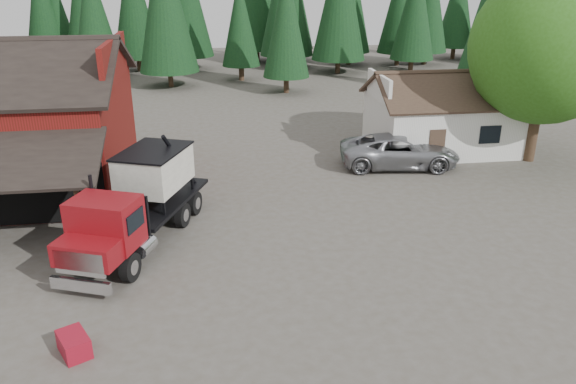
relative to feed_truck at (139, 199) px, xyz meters
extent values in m
plane|color=#4B463B|center=(3.48, -2.74, -1.81)|extent=(120.00, 120.00, 0.00)
cube|color=maroon|center=(-1.52, 7.26, 4.19)|extent=(0.25, 7.00, 2.00)
cylinder|color=#382619|center=(-2.12, -0.64, -0.41)|extent=(0.20, 0.20, 2.80)
cube|color=silver|center=(16.48, 10.26, -0.31)|extent=(8.00, 6.00, 3.00)
cube|color=#38281E|center=(16.48, 8.76, 1.94)|extent=(8.60, 3.42, 1.80)
cube|color=#38281E|center=(16.48, 11.76, 1.94)|extent=(8.60, 3.42, 1.80)
cube|color=silver|center=(12.48, 10.26, 1.94)|extent=(0.20, 4.20, 1.50)
cube|color=silver|center=(20.48, 10.26, 1.94)|extent=(0.20, 4.20, 1.50)
cube|color=#38281E|center=(14.98, 7.24, -0.81)|extent=(0.90, 0.06, 2.00)
cube|color=black|center=(17.98, 7.24, -0.21)|extent=(1.20, 0.06, 1.00)
cylinder|color=#382619|center=(20.48, 7.26, -0.21)|extent=(0.60, 0.60, 3.20)
sphere|color=#285A14|center=(20.48, 7.26, 4.39)|extent=(8.00, 8.00, 8.00)
sphere|color=#285A14|center=(19.28, 8.06, 3.19)|extent=(4.40, 4.40, 4.40)
sphere|color=#285A14|center=(21.48, 6.46, 3.49)|extent=(4.80, 4.80, 4.80)
cylinder|color=#382619|center=(9.48, 27.26, -1.01)|extent=(0.44, 0.44, 1.60)
cone|color=black|center=(9.48, 27.26, 4.09)|extent=(3.96, 3.96, 9.00)
cylinder|color=#382619|center=(25.48, 23.26, -1.01)|extent=(0.44, 0.44, 1.60)
cone|color=black|center=(25.48, 23.26, 5.09)|extent=(4.84, 4.84, 11.00)
cylinder|color=#382619|center=(-0.52, 31.26, -1.01)|extent=(0.44, 0.44, 1.60)
cone|color=black|center=(-0.52, 31.26, 5.59)|extent=(5.28, 5.28, 12.00)
cylinder|color=black|center=(-1.95, -2.28, -1.29)|extent=(0.68, 1.08, 1.03)
cylinder|color=black|center=(-0.12, -3.00, -1.29)|extent=(0.68, 1.08, 1.03)
cylinder|color=black|center=(-0.32, 1.91, -1.29)|extent=(0.68, 1.08, 1.03)
cylinder|color=black|center=(1.51, 1.19, -1.29)|extent=(0.68, 1.08, 1.03)
cylinder|color=black|center=(0.16, 3.13, -1.29)|extent=(0.68, 1.08, 1.03)
cylinder|color=black|center=(1.99, 2.41, -1.29)|extent=(0.68, 1.08, 1.03)
cube|color=black|center=(0.05, 0.15, -0.92)|extent=(3.89, 7.89, 0.37)
cube|color=silver|center=(-1.57, -4.00, -1.29)|extent=(2.07, 0.94, 0.42)
cube|color=silver|center=(-1.53, -3.91, -0.54)|extent=(1.69, 0.73, 0.84)
cube|color=maroon|center=(-1.33, -3.38, -0.40)|extent=(2.41, 1.90, 0.80)
cube|color=maroon|center=(-0.88, -2.25, 0.11)|extent=(2.67, 2.30, 1.73)
cube|color=black|center=(-1.16, -2.95, 0.39)|extent=(1.86, 0.78, 0.84)
cylinder|color=black|center=(-1.45, -1.12, 0.63)|extent=(0.17, 0.17, 1.69)
cube|color=black|center=(-0.54, -1.38, 0.07)|extent=(2.18, 0.94, 1.50)
cube|color=black|center=(0.53, 1.38, -0.66)|extent=(4.20, 5.93, 0.15)
cube|color=beige|center=(0.53, 1.38, 0.72)|extent=(3.13, 3.67, 1.50)
cone|color=beige|center=(0.53, 1.38, -0.21)|extent=(2.67, 2.67, 0.66)
cube|color=black|center=(0.53, 1.38, 1.49)|extent=(3.25, 3.79, 0.07)
cylinder|color=black|center=(1.53, 2.39, 0.63)|extent=(1.36, 1.77, 2.86)
cube|color=maroon|center=(0.82, 3.68, -0.40)|extent=(0.80, 0.90, 0.42)
cylinder|color=silver|center=(0.34, -2.07, -1.01)|extent=(0.83, 1.06, 0.52)
imported|color=#97989E|center=(12.90, 7.26, -0.93)|extent=(6.67, 3.71, 1.77)
cube|color=maroon|center=(-1.23, -6.85, -1.51)|extent=(1.14, 1.30, 0.60)
camera|label=1|loc=(2.91, -20.53, 8.31)|focal=35.00mm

